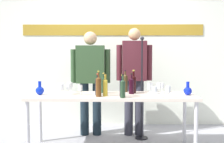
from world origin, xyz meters
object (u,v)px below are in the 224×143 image
(wine_bottle_2, at_px, (104,84))
(wine_bottle_6, at_px, (105,87))
(wine_glass_left_2, at_px, (61,87))
(wine_glass_right_0, at_px, (151,86))
(wine_bottle_1, at_px, (125,82))
(wine_glass_right_5, at_px, (155,89))
(decanter_blue_left, at_px, (40,90))
(wine_glass_left_3, at_px, (80,88))
(microphone_stand, at_px, (142,104))
(display_table, at_px, (112,99))
(wine_glass_left_1, at_px, (71,85))
(wine_glass_right_3, at_px, (168,89))
(presenter_right, at_px, (134,75))
(decanter_blue_right, at_px, (188,90))
(wine_bottle_4, at_px, (98,85))
(wine_glass_left_0, at_px, (70,87))
(wine_glass_right_2, at_px, (159,86))
(wine_glass_left_4, at_px, (69,87))
(wine_bottle_7, at_px, (123,88))
(wine_bottle_8, at_px, (99,86))
(wine_glass_right_1, at_px, (162,86))
(presenter_left, at_px, (91,76))
(wine_bottle_5, at_px, (134,83))
(wine_glass_right_4, at_px, (149,86))
(wine_bottle_3, at_px, (122,87))

(wine_bottle_2, xyz_separation_m, wine_bottle_6, (0.03, -0.27, 0.00))
(wine_glass_left_2, relative_size, wine_glass_right_0, 1.13)
(wine_bottle_1, xyz_separation_m, wine_glass_right_5, (0.36, -0.55, -0.03))
(decanter_blue_left, height_order, wine_glass_right_0, decanter_blue_left)
(wine_glass_left_3, height_order, microphone_stand, microphone_stand)
(wine_bottle_6, height_order, microphone_stand, microphone_stand)
(wine_bottle_2, bearing_deg, display_table, -50.85)
(wine_glass_left_1, relative_size, wine_glass_right_3, 0.92)
(presenter_right, bearing_deg, wine_glass_left_2, -145.33)
(wine_glass_left_3, bearing_deg, presenter_right, 41.21)
(decanter_blue_right, distance_m, wine_bottle_4, 1.24)
(display_table, bearing_deg, decanter_blue_right, -1.74)
(wine_glass_left_0, xyz_separation_m, wine_glass_left_2, (-0.09, -0.14, 0.01))
(wine_glass_left_2, distance_m, microphone_stand, 1.31)
(wine_glass_right_2, height_order, wine_glass_right_5, wine_glass_right_2)
(wine_glass_left_4, distance_m, wine_glass_right_2, 1.26)
(wine_glass_right_2, bearing_deg, wine_glass_left_3, -173.33)
(wine_bottle_7, bearing_deg, decanter_blue_left, 168.45)
(wine_bottle_6, height_order, wine_glass_left_2, wine_bottle_6)
(display_table, bearing_deg, wine_glass_left_4, -176.62)
(wine_bottle_8, bearing_deg, wine_glass_right_5, -8.28)
(wine_glass_left_1, height_order, wine_glass_left_4, wine_glass_left_4)
(wine_glass_right_1, bearing_deg, wine_bottle_1, 175.23)
(wine_bottle_4, relative_size, wine_glass_left_4, 1.86)
(presenter_left, xyz_separation_m, wine_bottle_1, (0.55, -0.37, -0.07))
(wine_glass_left_0, distance_m, wine_glass_right_1, 1.34)
(wine_bottle_1, height_order, wine_glass_left_4, wine_bottle_1)
(wine_bottle_7, bearing_deg, wine_bottle_8, 163.35)
(wine_bottle_7, xyz_separation_m, wine_glass_left_1, (-0.76, 0.49, -0.03))
(wine_bottle_6, distance_m, wine_glass_right_2, 0.78)
(wine_glass_left_3, relative_size, wine_glass_right_3, 0.90)
(wine_bottle_5, height_order, wine_glass_right_2, wine_bottle_5)
(wine_bottle_6, xyz_separation_m, wine_bottle_8, (-0.09, -0.05, 0.01))
(decanter_blue_right, height_order, wine_glass_right_3, decanter_blue_right)
(decanter_blue_right, bearing_deg, wine_glass_left_2, -178.33)
(wine_glass_left_3, relative_size, wine_glass_right_5, 0.93)
(wine_glass_right_2, xyz_separation_m, wine_glass_right_4, (-0.15, -0.08, 0.00))
(presenter_left, relative_size, wine_bottle_2, 5.74)
(wine_bottle_2, xyz_separation_m, wine_glass_right_4, (0.64, -0.15, -0.01))
(presenter_left, bearing_deg, presenter_right, 0.00)
(wine_bottle_3, relative_size, wine_glass_right_3, 1.88)
(wine_bottle_2, relative_size, wine_glass_left_4, 1.84)
(wine_bottle_2, height_order, wine_bottle_8, wine_bottle_8)
(decanter_blue_right, bearing_deg, wine_glass_right_1, 140.44)
(wine_glass_right_5, bearing_deg, display_table, 153.53)
(presenter_left, xyz_separation_m, wine_bottle_2, (0.23, -0.49, -0.09))
(wine_bottle_5, distance_m, wine_bottle_7, 0.47)
(wine_glass_left_0, distance_m, wine_glass_left_4, 0.09)
(decanter_blue_left, height_order, presenter_left, presenter_left)
(wine_bottle_6, height_order, wine_glass_right_3, wine_bottle_6)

